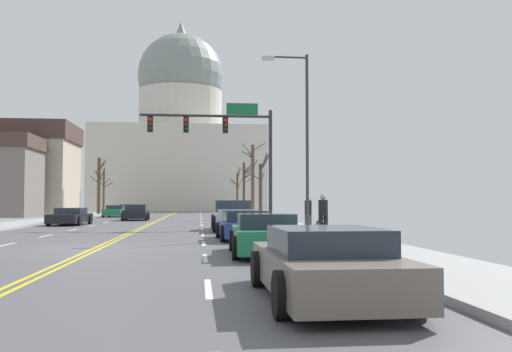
{
  "coord_description": "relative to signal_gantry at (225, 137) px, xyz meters",
  "views": [
    {
      "loc": [
        3.33,
        -18.23,
        1.53
      ],
      "look_at": [
        8.73,
        33.35,
        3.99
      ],
      "focal_mm": 38.12,
      "sensor_mm": 36.0,
      "label": 1
    }
  ],
  "objects": [
    {
      "name": "pedestrian_01",
      "position": [
        2.91,
        -13.2,
        -4.36
      ],
      "size": [
        0.35,
        0.34,
        1.68
      ],
      "color": "black",
      "rests_on": "ground"
    },
    {
      "name": "sedan_near_01",
      "position": [
        0.27,
        -10.44,
        -4.88
      ],
      "size": [
        2.16,
        4.31,
        1.18
      ],
      "color": "navy",
      "rests_on": "ground"
    },
    {
      "name": "sedan_oncoming_03",
      "position": [
        -10.06,
        33.71,
        -4.86
      ],
      "size": [
        2.16,
        4.7,
        1.22
      ],
      "color": "black",
      "rests_on": "ground"
    },
    {
      "name": "sedan_oncoming_00",
      "position": [
        -10.02,
        4.7,
        -4.9
      ],
      "size": [
        2.26,
        4.72,
        1.12
      ],
      "color": "black",
      "rests_on": "ground"
    },
    {
      "name": "pickup_truck_near_00",
      "position": [
        0.3,
        -3.17,
        -4.72
      ],
      "size": [
        2.29,
        5.53,
        1.6
      ],
      "color": "#ADB2B7",
      "rests_on": "ground"
    },
    {
      "name": "bicycle_parked",
      "position": [
        2.89,
        -13.01,
        -4.95
      ],
      "size": [
        0.12,
        1.77,
        0.85
      ],
      "color": "black",
      "rests_on": "ground"
    },
    {
      "name": "bare_tree_02",
      "position": [
        3.29,
        36.83,
        -2.4
      ],
      "size": [
        1.58,
        2.5,
        5.98
      ],
      "color": "#4C3D2D",
      "rests_on": "ground"
    },
    {
      "name": "flank_building_01",
      "position": [
        -22.65,
        32.99,
        -0.08
      ],
      "size": [
        13.12,
        9.44,
        10.57
      ],
      "color": "#B2A38E",
      "rests_on": "ground"
    },
    {
      "name": "ground",
      "position": [
        -4.86,
        -14.16,
        -5.41
      ],
      "size": [
        20.0,
        180.0,
        0.2
      ],
      "color": "#515156"
    },
    {
      "name": "bare_tree_03",
      "position": [
        -13.83,
        39.39,
        -2.38
      ],
      "size": [
        2.27,
        1.07,
        5.55
      ],
      "color": "#4C3D2D",
      "rests_on": "ground"
    },
    {
      "name": "capitol_building",
      "position": [
        -4.86,
        62.11,
        6.97
      ],
      "size": [
        28.08,
        19.92,
        33.13
      ],
      "color": "beige",
      "rests_on": "ground"
    },
    {
      "name": "bare_tree_05",
      "position": [
        -13.01,
        31.46,
        -1.96
      ],
      "size": [
        1.95,
        1.64,
        6.45
      ],
      "color": "#4C3D2D",
      "rests_on": "ground"
    },
    {
      "name": "bare_tree_00",
      "position": [
        3.77,
        31.25,
        -1.98
      ],
      "size": [
        1.52,
        1.88,
        6.02
      ],
      "color": "#423328",
      "rests_on": "ground"
    },
    {
      "name": "street_lamp_right",
      "position": [
        3.08,
        -8.22,
        -0.52
      ],
      "size": [
        2.14,
        0.24,
        8.12
      ],
      "color": "#333338",
      "rests_on": "ground"
    },
    {
      "name": "sedan_oncoming_02",
      "position": [
        -9.95,
        23.84,
        -4.88
      ],
      "size": [
        2.2,
        4.65,
        1.18
      ],
      "color": "#1E7247",
      "rests_on": "ground"
    },
    {
      "name": "sedan_oncoming_01",
      "position": [
        -6.76,
        13.61,
        -4.83
      ],
      "size": [
        2.19,
        4.32,
        1.31
      ],
      "color": "black",
      "rests_on": "ground"
    },
    {
      "name": "pedestrian_00",
      "position": [
        3.76,
        -6.31,
        -4.37
      ],
      "size": [
        0.35,
        0.34,
        1.67
      ],
      "color": "#4C4238",
      "rests_on": "ground"
    },
    {
      "name": "bare_tree_04",
      "position": [
        3.26,
        9.61,
        -2.77
      ],
      "size": [
        1.83,
        1.97,
        5.3
      ],
      "color": "#4C3D2D",
      "rests_on": "ground"
    },
    {
      "name": "sedan_near_03",
      "position": [
        0.46,
        -23.95,
        -4.89
      ],
      "size": [
        2.05,
        4.5,
        1.13
      ],
      "color": "#6B6056",
      "rests_on": "ground"
    },
    {
      "name": "signal_gantry",
      "position": [
        0.0,
        0.0,
        0.0
      ],
      "size": [
        7.91,
        0.41,
        7.33
      ],
      "color": "#28282D",
      "rests_on": "ground"
    },
    {
      "name": "sedan_near_02",
      "position": [
        0.36,
        -16.77,
        -4.87
      ],
      "size": [
        2.05,
        4.46,
        1.2
      ],
      "color": "#1E7247",
      "rests_on": "ground"
    },
    {
      "name": "bare_tree_06",
      "position": [
        3.09,
        14.46,
        -1.97
      ],
      "size": [
        2.12,
        1.7,
        6.49
      ],
      "color": "brown",
      "rests_on": "ground"
    }
  ]
}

